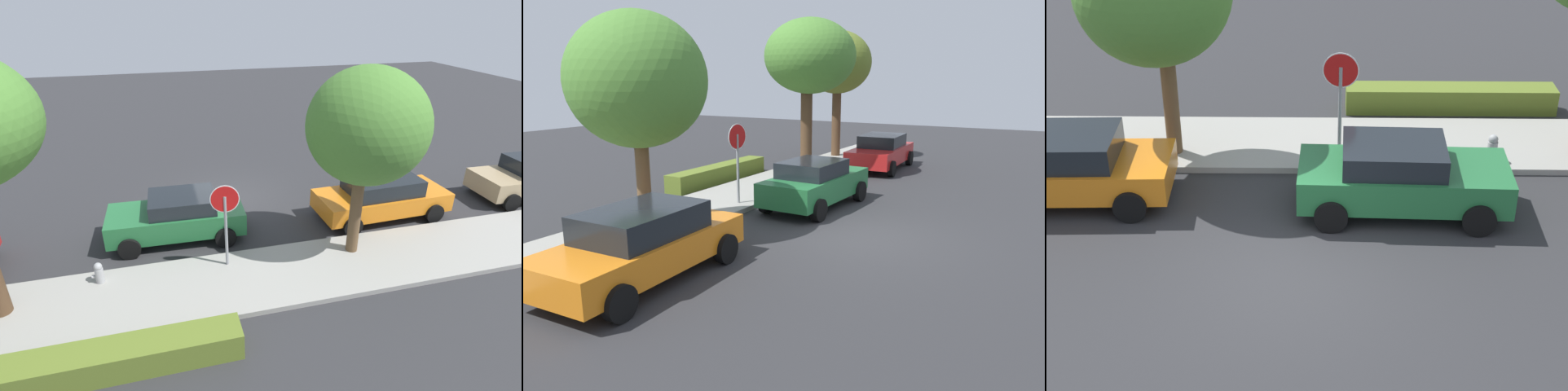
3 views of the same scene
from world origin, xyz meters
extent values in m
plane|color=#2D2D30|center=(0.00, 0.00, 0.00)|extent=(60.00, 60.00, 0.00)
cube|color=#9E9B93|center=(0.00, 5.02, 0.07)|extent=(32.00, 2.60, 0.14)
cylinder|color=gray|center=(0.88, 4.28, 1.11)|extent=(0.08, 0.08, 2.21)
cylinder|color=white|center=(0.88, 4.28, 2.14)|extent=(0.76, 0.10, 0.76)
cylinder|color=red|center=(0.88, 4.28, 2.14)|extent=(0.71, 0.10, 0.71)
cube|color=#236B38|center=(2.08, 2.27, 0.64)|extent=(4.12, 1.83, 0.68)
cube|color=black|center=(1.87, 2.28, 1.22)|extent=(2.00, 1.56, 0.46)
cylinder|color=black|center=(3.48, 3.08, 0.32)|extent=(0.65, 0.24, 0.64)
cylinder|color=black|center=(3.43, 1.38, 0.32)|extent=(0.65, 0.24, 0.64)
cylinder|color=black|center=(0.72, 3.17, 0.32)|extent=(0.65, 0.24, 0.64)
cylinder|color=black|center=(0.67, 1.47, 0.32)|extent=(0.65, 0.24, 0.64)
cube|color=orange|center=(-4.71, 2.60, 0.61)|extent=(4.47, 1.91, 0.61)
cube|color=black|center=(-4.69, 2.61, 1.18)|extent=(2.36, 1.63, 0.53)
cylinder|color=black|center=(-3.24, 3.54, 0.32)|extent=(0.65, 0.24, 0.64)
cylinder|color=black|center=(-3.18, 1.77, 0.32)|extent=(0.65, 0.24, 0.64)
cylinder|color=brown|center=(-2.75, 4.48, 1.40)|extent=(0.33, 0.33, 2.80)
cylinder|color=#A5A5A8|center=(4.19, 4.21, 0.28)|extent=(0.22, 0.22, 0.55)
sphere|color=#A5A5A8|center=(4.19, 4.21, 0.61)|extent=(0.21, 0.21, 0.21)
cylinder|color=#A5A5A8|center=(4.34, 4.21, 0.33)|extent=(0.08, 0.09, 0.09)
cube|color=olive|center=(3.69, 7.12, 0.31)|extent=(5.17, 0.73, 0.63)
camera|label=1|loc=(2.33, 13.46, 6.75)|focal=28.00mm
camera|label=2|loc=(-11.40, -4.38, 3.87)|focal=35.00mm
camera|label=3|loc=(0.41, -11.30, 8.16)|focal=55.00mm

